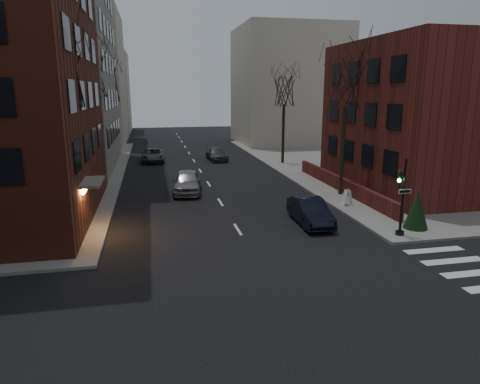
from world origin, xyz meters
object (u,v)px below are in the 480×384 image
object	(u,v)px
tree_left_b	(90,71)
tree_left_a	(61,70)
tree_right_b	(284,89)
streetlamp_far	(117,119)
traffic_signal	(401,202)
evergreen_shrub	(417,209)
tree_right_a	(346,82)
tree_left_c	(108,85)
car_lane_gray	(217,154)
parked_sedan	(310,211)
sandwich_board	(347,197)
car_lane_far	(153,155)
streetlamp_near	(97,137)
car_lane_silver	(187,182)

from	to	relation	value
tree_left_b	tree_left_a	bearing A→B (deg)	-90.00
tree_right_b	streetlamp_far	world-z (taller)	tree_right_b
traffic_signal	evergreen_shrub	bearing A→B (deg)	28.32
tree_right_a	tree_left_c	bearing A→B (deg)	128.66
tree_left_a	car_lane_gray	xyz separation A→B (m)	(11.32, 21.98, -7.78)
tree_right_b	parked_sedan	bearing A→B (deg)	-102.90
traffic_signal	tree_right_a	size ratio (longest dim) A/B	0.41
tree_left_a	tree_right_b	size ratio (longest dim) A/B	1.12
car_lane_gray	sandwich_board	size ratio (longest dim) A/B	4.70
car_lane_gray	sandwich_board	distance (m)	21.52
tree_right_a	car_lane_far	size ratio (longest dim) A/B	1.92
streetlamp_near	parked_sedan	xyz separation A→B (m)	(12.46, -9.82, -3.50)
traffic_signal	car_lane_far	bearing A→B (deg)	114.29
tree_left_a	car_lane_silver	size ratio (longest dim) A/B	2.07
tree_left_c	streetlamp_near	world-z (taller)	tree_left_c
car_lane_silver	sandwich_board	distance (m)	11.67
tree_left_c	tree_right_a	distance (m)	28.17
car_lane_far	car_lane_silver	bearing A→B (deg)	-81.19
tree_left_b	streetlamp_far	distance (m)	16.68
tree_right_a	tree_left_b	bearing A→B (deg)	155.56
car_lane_silver	traffic_signal	bearing A→B (deg)	-43.45
parked_sedan	tree_left_a	bearing A→B (deg)	173.79
tree_left_c	streetlamp_near	bearing A→B (deg)	-88.09
streetlamp_near	parked_sedan	world-z (taller)	streetlamp_near
tree_left_c	sandwich_board	bearing A→B (deg)	-55.94
tree_left_a	streetlamp_far	distance (m)	28.32
traffic_signal	tree_left_b	xyz separation A→B (m)	(-16.74, 17.01, 7.00)
traffic_signal	tree_right_b	size ratio (longest dim) A/B	0.44
tree_right_a	evergreen_shrub	bearing A→B (deg)	-85.52
tree_left_c	streetlamp_far	bearing A→B (deg)	73.30
traffic_signal	car_lane_silver	xyz separation A→B (m)	(-9.90, 12.27, -1.06)
parked_sedan	car_lane_gray	xyz separation A→B (m)	(-1.74, 23.80, -0.05)
tree_left_a	tree_right_b	world-z (taller)	tree_left_a
tree_right_b	tree_right_a	bearing A→B (deg)	-90.00
car_lane_silver	evergreen_shrub	distance (m)	16.17
tree_right_a	car_lane_silver	size ratio (longest dim) A/B	1.96
tree_left_a	car_lane_gray	size ratio (longest dim) A/B	2.17
tree_right_a	streetlamp_near	distance (m)	17.87
car_lane_far	sandwich_board	bearing A→B (deg)	-59.97
traffic_signal	sandwich_board	size ratio (longest dim) A/B	3.97
tree_left_b	tree_right_a	world-z (taller)	tree_left_b
traffic_signal	tree_left_a	xyz separation A→B (m)	(-16.74, 5.01, 6.56)
tree_left_a	tree_left_b	size ratio (longest dim) A/B	0.95
tree_right_b	car_lane_silver	world-z (taller)	tree_right_b
streetlamp_near	tree_left_c	bearing A→B (deg)	91.91
tree_right_b	car_lane_far	xyz separation A→B (m)	(-13.17, 4.27, -6.88)
streetlamp_near	parked_sedan	size ratio (longest dim) A/B	1.41
car_lane_far	car_lane_gray	bearing A→B (deg)	-2.77
sandwich_board	evergreen_shrub	xyz separation A→B (m)	(1.45, -5.36, 0.56)
tree_left_a	parked_sedan	world-z (taller)	tree_left_a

